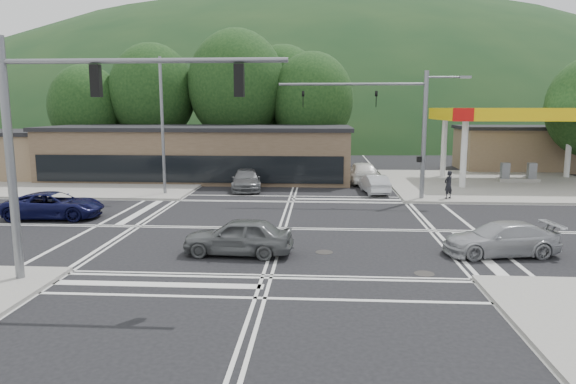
# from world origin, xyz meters

# --- Properties ---
(ground) EXTENTS (120.00, 120.00, 0.00)m
(ground) POSITION_xyz_m (0.00, 0.00, 0.00)
(ground) COLOR black
(ground) RESTS_ON ground
(sidewalk_ne) EXTENTS (16.00, 16.00, 0.15)m
(sidewalk_ne) POSITION_xyz_m (15.00, 15.00, 0.07)
(sidewalk_ne) COLOR gray
(sidewalk_ne) RESTS_ON ground
(sidewalk_nw) EXTENTS (16.00, 16.00, 0.15)m
(sidewalk_nw) POSITION_xyz_m (-15.00, 15.00, 0.07)
(sidewalk_nw) COLOR gray
(sidewalk_nw) RESTS_ON ground
(gas_station_canopy) EXTENTS (12.32, 8.34, 5.75)m
(gas_station_canopy) POSITION_xyz_m (16.99, 15.99, 5.04)
(gas_station_canopy) COLOR silver
(gas_station_canopy) RESTS_ON ground
(convenience_store) EXTENTS (10.00, 6.00, 3.80)m
(convenience_store) POSITION_xyz_m (20.00, 25.00, 1.90)
(convenience_store) COLOR #846B4F
(convenience_store) RESTS_ON ground
(commercial_row) EXTENTS (24.00, 8.00, 4.00)m
(commercial_row) POSITION_xyz_m (-8.00, 17.00, 2.00)
(commercial_row) COLOR brown
(commercial_row) RESTS_ON ground
(commercial_nw) EXTENTS (8.00, 7.00, 3.60)m
(commercial_nw) POSITION_xyz_m (-24.00, 17.00, 1.80)
(commercial_nw) COLOR #846B4F
(commercial_nw) RESTS_ON ground
(hill_north) EXTENTS (252.00, 126.00, 140.00)m
(hill_north) POSITION_xyz_m (0.00, 90.00, 0.00)
(hill_north) COLOR #18361A
(hill_north) RESTS_ON ground
(tree_n_a) EXTENTS (8.00, 8.00, 11.75)m
(tree_n_a) POSITION_xyz_m (-14.00, 24.00, 7.14)
(tree_n_a) COLOR #382619
(tree_n_a) RESTS_ON ground
(tree_n_b) EXTENTS (9.00, 9.00, 12.98)m
(tree_n_b) POSITION_xyz_m (-6.00, 24.00, 7.79)
(tree_n_b) COLOR #382619
(tree_n_b) RESTS_ON ground
(tree_n_c) EXTENTS (7.60, 7.60, 10.87)m
(tree_n_c) POSITION_xyz_m (1.00, 24.00, 6.49)
(tree_n_c) COLOR #382619
(tree_n_c) RESTS_ON ground
(tree_n_d) EXTENTS (6.80, 6.80, 9.76)m
(tree_n_d) POSITION_xyz_m (-20.00, 23.00, 5.84)
(tree_n_d) COLOR #382619
(tree_n_d) RESTS_ON ground
(tree_n_e) EXTENTS (8.40, 8.40, 11.98)m
(tree_n_e) POSITION_xyz_m (-2.00, 28.00, 7.14)
(tree_n_e) COLOR #382619
(tree_n_e) RESTS_ON ground
(streetlight_nw) EXTENTS (2.50, 0.25, 9.00)m
(streetlight_nw) POSITION_xyz_m (-8.44, 9.00, 5.05)
(streetlight_nw) COLOR slate
(streetlight_nw) RESTS_ON ground
(signal_mast_ne) EXTENTS (11.65, 0.30, 8.00)m
(signal_mast_ne) POSITION_xyz_m (6.95, 8.20, 5.07)
(signal_mast_ne) COLOR slate
(signal_mast_ne) RESTS_ON ground
(signal_mast_sw) EXTENTS (9.14, 0.28, 8.00)m
(signal_mast_sw) POSITION_xyz_m (-6.39, -8.20, 5.12)
(signal_mast_sw) COLOR slate
(signal_mast_sw) RESTS_ON ground
(car_blue_west) EXTENTS (5.16, 2.62, 1.40)m
(car_blue_west) POSITION_xyz_m (-12.18, 1.60, 0.70)
(car_blue_west) COLOR #0C0E36
(car_blue_west) RESTS_ON ground
(car_grey_center) EXTENTS (4.42, 1.99, 1.47)m
(car_grey_center) POSITION_xyz_m (-1.41, -4.50, 0.74)
(car_grey_center) COLOR #585B5D
(car_grey_center) RESTS_ON ground
(car_silver_east) EXTENTS (4.72, 2.43, 1.31)m
(car_silver_east) POSITION_xyz_m (8.96, -3.92, 0.65)
(car_silver_east) COLOR #A2A4A9
(car_silver_east) RESTS_ON ground
(car_queue_a) EXTENTS (1.88, 4.05, 1.28)m
(car_queue_a) POSITION_xyz_m (5.50, 10.70, 0.64)
(car_queue_a) COLOR #BABDC2
(car_queue_a) RESTS_ON ground
(car_queue_b) EXTENTS (2.35, 5.18, 1.72)m
(car_queue_b) POSITION_xyz_m (5.05, 15.38, 0.86)
(car_queue_b) COLOR white
(car_queue_b) RESTS_ON ground
(car_northbound) EXTENTS (2.66, 5.17, 1.43)m
(car_northbound) POSITION_xyz_m (-3.43, 11.65, 0.72)
(car_northbound) COLOR #5B5E60
(car_northbound) RESTS_ON ground
(pedestrian) EXTENTS (0.76, 0.71, 1.74)m
(pedestrian) POSITION_xyz_m (9.82, 8.13, 1.02)
(pedestrian) COLOR black
(pedestrian) RESTS_ON sidewalk_ne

